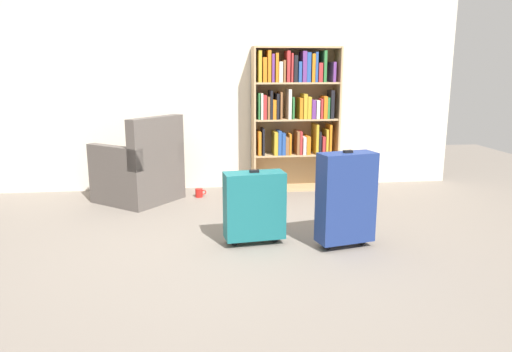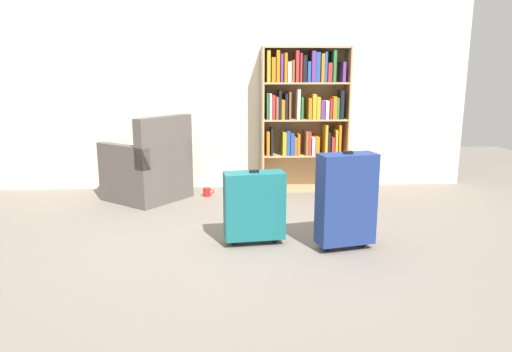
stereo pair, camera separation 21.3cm
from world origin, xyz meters
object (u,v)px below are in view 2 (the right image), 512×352
at_px(mug, 207,192).
at_px(suitcase_teal, 254,205).
at_px(suitcase_navy_blue, 346,199).
at_px(bookshelf, 304,110).
at_px(armchair, 149,170).

relative_size(mug, suitcase_teal, 0.20).
bearing_deg(suitcase_navy_blue, bookshelf, 91.09).
bearing_deg(armchair, suitcase_teal, -53.80).
height_order(mug, suitcase_teal, suitcase_teal).
height_order(armchair, mug, armchair).
bearing_deg(suitcase_navy_blue, armchair, 137.65).
xyz_separation_m(bookshelf, mug, (-1.09, -0.25, -0.87)).
bearing_deg(bookshelf, suitcase_navy_blue, -88.91).
height_order(bookshelf, suitcase_navy_blue, bookshelf).
height_order(bookshelf, suitcase_teal, bookshelf).
relative_size(armchair, suitcase_navy_blue, 1.28).
relative_size(armchair, suitcase_teal, 1.64).
height_order(armchair, suitcase_navy_blue, armchair).
relative_size(bookshelf, armchair, 1.63).
bearing_deg(suitcase_teal, armchair, 126.20).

